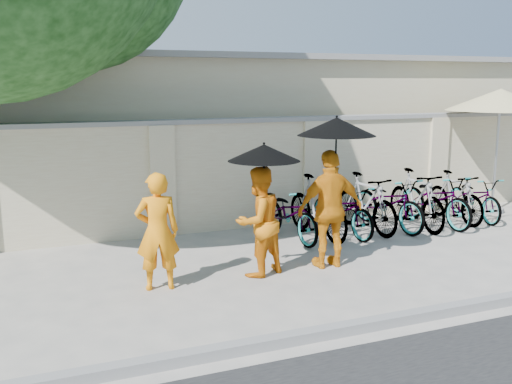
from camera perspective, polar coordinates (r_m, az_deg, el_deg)
name	(u,v)px	position (r m, az deg, el deg)	size (l,w,h in m)	color
ground	(285,284)	(7.98, 2.94, -9.14)	(80.00, 80.00, 0.00)	#AEA498
kerb	(349,328)	(6.57, 9.32, -13.27)	(40.00, 0.16, 0.12)	gray
compound_wall	(263,174)	(10.97, 0.74, 1.82)	(20.00, 0.30, 2.00)	beige
building_behind	(243,127)	(14.78, -1.33, 6.52)	(14.00, 6.00, 3.20)	tan
monk_left	(157,231)	(7.66, -9.83, -3.91)	(0.58, 0.38, 1.59)	orange
monk_center	(258,221)	(8.11, 0.24, -2.96)	(0.77, 0.60, 1.58)	orange
parasol_center	(264,153)	(7.87, 0.80, 3.95)	(1.01, 1.01, 1.00)	black
monk_right	(330,209)	(8.52, 7.46, -1.71)	(1.04, 0.43, 1.77)	orange
parasol_right	(337,127)	(8.28, 8.06, 6.49)	(1.13, 1.13, 1.24)	black
patio_umbrella	(500,101)	(12.94, 23.24, 8.36)	(2.90, 2.90, 2.61)	gray
bike_0	(290,213)	(10.03, 3.45, -2.16)	(0.62, 1.78, 0.93)	#AEAEAE
bike_1	(317,207)	(10.21, 6.16, -1.49)	(0.52, 1.84, 1.11)	#AEAEAE
bike_2	(343,210)	(10.46, 8.68, -1.75)	(0.61, 1.76, 0.93)	#AEAEAE
bike_3	(366,203)	(10.74, 10.94, -1.07)	(0.51, 1.80, 1.08)	#AEAEAE
bike_4	(389,203)	(11.05, 13.12, -1.05)	(0.66, 1.89, 0.99)	#AEAEAE
bike_5	(416,199)	(11.22, 15.73, -0.70)	(0.52, 1.85, 1.11)	#AEAEAE
bike_6	(436,199)	(11.59, 17.54, -0.71)	(0.66, 1.90, 1.00)	#AEAEAE
bike_7	(455,197)	(11.96, 19.27, -0.47)	(0.47, 1.66, 1.00)	#AEAEAE
bike_8	(475,198)	(12.32, 21.03, -0.55)	(0.58, 1.67, 0.88)	#AEAEAE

